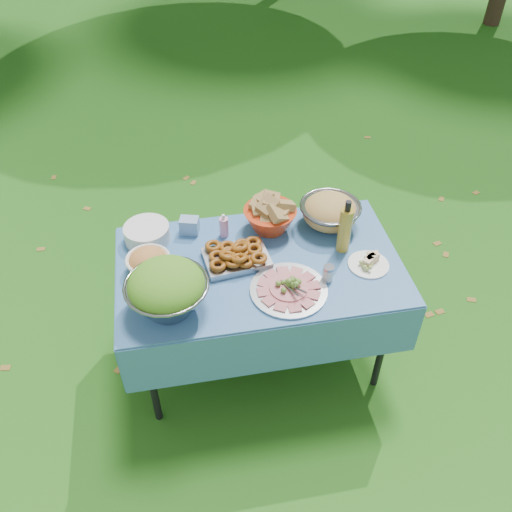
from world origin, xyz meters
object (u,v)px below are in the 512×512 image
Objects in this scene: salad_bowl at (167,289)px; charcuterie_platter at (289,285)px; pasta_bowl_steel at (330,211)px; oil_bottle at (345,226)px; bread_bowl at (270,214)px; plate_stack at (147,233)px; picnic_table at (259,313)px.

salad_bowl is 1.02× the size of charcuterie_platter.
oil_bottle is (0.01, -0.22, 0.07)m from pasta_bowl_steel.
salad_bowl is 0.96m from oil_bottle.
oil_bottle is (0.34, -0.24, 0.06)m from bread_bowl.
plate_stack is 0.79× the size of oil_bottle.
salad_bowl reaches higher than plate_stack.
salad_bowl is at bearing -164.32° from oil_bottle.
bread_bowl reaches higher than pasta_bowl_steel.
picnic_table is 3.83× the size of charcuterie_platter.
picnic_table is 3.74× the size of salad_bowl.
salad_bowl is 0.77m from bread_bowl.
picnic_table is at bearing 25.33° from salad_bowl.
picnic_table is 5.02× the size of bread_bowl.
bread_bowl is at bearing 176.32° from pasta_bowl_steel.
plate_stack is 0.64× the size of charcuterie_platter.
pasta_bowl_steel is 0.58m from charcuterie_platter.
pasta_bowl_steel is at bearing 54.31° from charcuterie_platter.
oil_bottle is at bearing 15.68° from salad_bowl.
salad_bowl is 1.03m from pasta_bowl_steel.
bread_bowl is at bearing 40.53° from salad_bowl.
salad_bowl is at bearing -80.80° from plate_stack.
oil_bottle reaches higher than plate_stack.
picnic_table is at bearing -111.68° from bread_bowl.
pasta_bowl_steel is (0.33, -0.02, -0.01)m from bread_bowl.
bread_bowl is 0.42m from oil_bottle.
pasta_bowl_steel is (0.92, 0.48, -0.04)m from salad_bowl.
bread_bowl is at bearing 145.27° from oil_bottle.
oil_bottle reaches higher than bread_bowl.
plate_stack is 0.73× the size of pasta_bowl_steel.
plate_stack is 0.67m from bread_bowl.
salad_bowl is 1.25× the size of oil_bottle.
plate_stack is (-0.08, 0.52, -0.08)m from salad_bowl.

